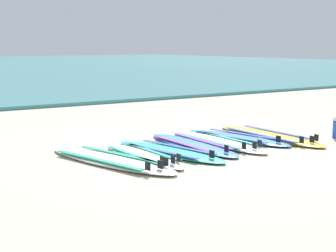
# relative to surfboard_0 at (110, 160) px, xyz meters

# --- Properties ---
(ground_plane) EXTENTS (80.00, 80.00, 0.00)m
(ground_plane) POSITION_rel_surfboard_0_xyz_m (1.56, 0.12, -0.04)
(ground_plane) COLOR #C1B599
(surfboard_0) EXTENTS (1.26, 2.56, 0.18)m
(surfboard_0) POSITION_rel_surfboard_0_xyz_m (0.00, 0.00, 0.00)
(surfboard_0) COLOR silver
(surfboard_0) RESTS_ON ground
(surfboard_1) EXTENTS (0.54, 1.99, 0.18)m
(surfboard_1) POSITION_rel_surfboard_0_xyz_m (0.52, -0.02, 0.00)
(surfboard_1) COLOR white
(surfboard_1) RESTS_ON ground
(surfboard_2) EXTENTS (1.00, 2.28, 0.18)m
(surfboard_2) POSITION_rel_surfboard_0_xyz_m (1.01, 0.04, -0.00)
(surfboard_2) COLOR #2DB793
(surfboard_2) RESTS_ON ground
(surfboard_3) EXTENTS (0.59, 2.29, 0.18)m
(surfboard_3) POSITION_rel_surfboard_0_xyz_m (1.62, 0.27, -0.00)
(surfboard_3) COLOR #3875CC
(surfboard_3) RESTS_ON ground
(surfboard_4) EXTENTS (0.62, 2.37, 0.18)m
(surfboard_4) POSITION_rel_surfboard_0_xyz_m (2.13, 0.27, 0.00)
(surfboard_4) COLOR white
(surfboard_4) RESTS_ON ground
(surfboard_5) EXTENTS (0.99, 2.25, 0.18)m
(surfboard_5) POSITION_rel_surfboard_0_xyz_m (2.63, 0.35, -0.00)
(surfboard_5) COLOR #3875CC
(surfboard_5) RESTS_ON ground
(surfboard_6) EXTENTS (0.64, 2.54, 0.18)m
(surfboard_6) POSITION_rel_surfboard_0_xyz_m (3.25, 0.20, -0.00)
(surfboard_6) COLOR yellow
(surfboard_6) RESTS_ON ground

